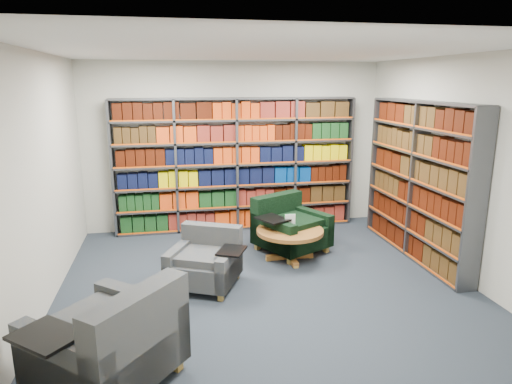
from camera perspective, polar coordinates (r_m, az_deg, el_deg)
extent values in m
cube|color=#1D2330|center=(5.81, 1.16, -11.57)|extent=(5.00, 5.00, 0.01)
cube|color=white|center=(5.26, 1.31, 17.31)|extent=(5.00, 5.00, 0.01)
cube|color=#B4B3A7|center=(7.79, -2.70, 5.75)|extent=(5.00, 0.01, 2.80)
cube|color=#B4B3A7|center=(3.05, 11.33, -7.13)|extent=(5.00, 0.01, 2.80)
cube|color=#B4B3A7|center=(5.42, -25.61, 0.93)|extent=(0.01, 5.00, 2.80)
cube|color=#B4B3A7|center=(6.37, 23.85, 2.83)|extent=(0.01, 5.00, 2.80)
cube|color=#47494F|center=(7.68, -2.49, 3.37)|extent=(4.00, 0.28, 2.20)
cube|color=silver|center=(7.81, -2.63, 3.54)|extent=(4.00, 0.02, 2.20)
cube|color=#D84C0A|center=(7.55, -2.34, 3.20)|extent=(4.00, 0.01, 2.20)
cube|color=black|center=(7.90, -2.42, -3.23)|extent=(3.88, 0.21, 0.29)
cube|color=black|center=(7.80, -2.45, -0.65)|extent=(3.88, 0.21, 0.29)
cube|color=black|center=(7.71, -2.48, 1.99)|extent=(3.88, 0.21, 0.29)
cube|color=#320D02|center=(7.65, -2.50, 4.68)|extent=(3.88, 0.21, 0.29)
cube|color=#36220C|center=(7.60, -2.53, 7.41)|extent=(3.88, 0.21, 0.29)
cube|color=#320D02|center=(7.57, -2.56, 10.17)|extent=(3.88, 0.21, 0.29)
cube|color=#47494F|center=(6.83, 19.64, 1.29)|extent=(0.28, 2.50, 2.20)
cube|color=silver|center=(6.90, 20.58, 1.33)|extent=(0.02, 2.50, 2.20)
cube|color=#D84C0A|center=(6.77, 18.70, 1.26)|extent=(0.02, 2.50, 2.20)
cube|color=#320D02|center=(7.08, 19.05, -6.02)|extent=(0.21, 2.38, 0.29)
cube|color=#320D02|center=(6.97, 19.28, -3.17)|extent=(0.21, 2.38, 0.29)
cube|color=#36220C|center=(6.87, 19.52, -0.24)|extent=(0.21, 2.38, 0.29)
cube|color=#320D02|center=(6.80, 19.76, 2.76)|extent=(0.21, 2.38, 0.29)
cube|color=#36220C|center=(6.75, 20.01, 5.82)|extent=(0.21, 2.38, 0.29)
cube|color=#320D02|center=(6.71, 20.27, 8.91)|extent=(0.21, 2.38, 0.29)
cube|color=#031431|center=(5.72, -6.48, -9.54)|extent=(1.03, 1.03, 0.27)
cube|color=#031431|center=(5.92, -5.50, -6.92)|extent=(0.77, 0.49, 0.62)
cube|color=#031431|center=(5.81, -9.55, -8.53)|extent=(0.44, 0.75, 0.41)
cube|color=#031431|center=(5.60, -3.33, -9.26)|extent=(0.44, 0.75, 0.41)
cube|color=black|center=(5.46, -3.07, -7.32)|extent=(0.43, 0.47, 0.02)
cube|color=olive|center=(5.65, -10.68, -12.04)|extent=(0.08, 0.08, 0.09)
cube|color=olive|center=(5.43, -4.42, -12.93)|extent=(0.08, 0.08, 0.09)
cube|color=olive|center=(6.17, -8.19, -9.63)|extent=(0.08, 0.08, 0.09)
cube|color=olive|center=(5.98, -2.45, -10.31)|extent=(0.08, 0.08, 0.09)
cube|color=black|center=(6.83, 4.49, -5.31)|extent=(1.19, 1.19, 0.31)
cube|color=black|center=(7.01, 2.59, -3.09)|extent=(0.87, 0.59, 0.71)
cube|color=black|center=(6.56, 2.11, -5.34)|extent=(0.53, 0.85, 0.47)
cube|color=black|center=(7.05, 6.72, -4.07)|extent=(0.53, 0.85, 0.47)
cube|color=black|center=(6.42, 2.09, -3.38)|extent=(0.50, 0.54, 0.02)
cube|color=olive|center=(6.42, 4.30, -8.54)|extent=(0.09, 0.09, 0.10)
cube|color=olive|center=(6.90, 8.75, -7.03)|extent=(0.09, 0.09, 0.10)
cube|color=olive|center=(6.93, 0.17, -6.79)|extent=(0.09, 0.09, 0.10)
cube|color=olive|center=(7.38, 4.58, -5.53)|extent=(0.09, 0.09, 0.10)
cube|color=#031431|center=(4.21, -18.22, -18.32)|extent=(1.40, 1.40, 0.35)
cube|color=#031431|center=(3.85, -14.39, -17.42)|extent=(0.81, 0.90, 0.79)
cube|color=#031431|center=(4.41, -14.18, -15.12)|extent=(0.86, 0.76, 0.53)
cube|color=#031431|center=(3.94, -23.05, -19.60)|extent=(0.86, 0.76, 0.53)
cube|color=black|center=(3.81, -24.67, -15.97)|extent=(0.61, 0.60, 0.03)
cube|color=olive|center=(4.82, -17.74, -17.09)|extent=(0.11, 0.11, 0.11)
cube|color=olive|center=(4.33, -9.83, -20.42)|extent=(0.11, 0.11, 0.11)
cylinder|color=brown|center=(6.45, 4.27, -4.90)|extent=(0.94, 0.94, 0.05)
cylinder|color=brown|center=(6.52, 4.23, -6.65)|extent=(0.13, 0.13, 0.38)
cube|color=brown|center=(6.58, 4.21, -8.02)|extent=(0.68, 0.08, 0.06)
cube|color=brown|center=(6.58, 4.21, -8.02)|extent=(0.08, 0.68, 0.06)
cube|color=black|center=(6.44, 4.27, -4.64)|extent=(0.10, 0.05, 0.01)
cube|color=white|center=(6.41, 4.29, -3.70)|extent=(0.15, 0.01, 0.21)
cube|color=#145926|center=(6.42, 4.27, -3.68)|extent=(0.16, 0.00, 0.23)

